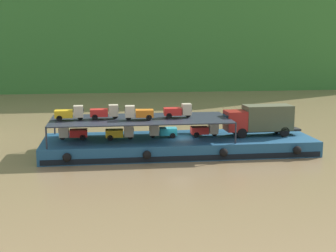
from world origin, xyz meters
TOP-DOWN VIEW (x-y plane):
  - ground_plane at (0.00, 0.00)m, footprint 400.00×400.00m
  - cargo_barge at (-0.00, -0.04)m, footprint 26.66×8.53m
  - covered_lorry at (8.34, -0.02)m, footprint 7.91×2.49m
  - cargo_rack at (-3.80, 0.00)m, footprint 17.46×7.10m
  - mini_truck_lower_stern at (-10.42, 0.45)m, footprint 2.76×1.23m
  - mini_truck_lower_aft at (-5.82, -0.09)m, footprint 2.75×1.22m
  - mini_truck_lower_mid at (-1.60, 0.25)m, footprint 2.78×1.28m
  - mini_truck_lower_fore at (2.72, 0.29)m, footprint 2.76×1.23m
  - mini_truck_upper_stern at (-10.60, -0.02)m, footprint 2.79×1.28m
  - mini_truck_upper_mid at (-7.25, 0.24)m, footprint 2.75×1.22m
  - mini_truck_upper_fore at (-4.02, -0.68)m, footprint 2.78×1.28m
  - mini_truck_upper_bow at (-0.05, 0.11)m, footprint 2.76×1.24m

SIDE VIEW (x-z plane):
  - ground_plane at x=0.00m, z-range 0.00..0.00m
  - cargo_barge at x=0.00m, z-range 0.00..1.50m
  - mini_truck_lower_stern at x=-10.42m, z-range 1.50..2.88m
  - mini_truck_lower_aft at x=-5.82m, z-range 1.50..2.88m
  - mini_truck_lower_mid at x=-1.60m, z-range 1.50..2.88m
  - mini_truck_lower_fore at x=2.72m, z-range 1.50..2.88m
  - covered_lorry at x=8.34m, z-range 1.64..4.74m
  - cargo_rack at x=-3.80m, z-range 2.43..4.43m
  - mini_truck_upper_stern at x=-10.60m, z-range 3.50..4.88m
  - mini_truck_upper_mid at x=-7.25m, z-range 3.50..4.88m
  - mini_truck_upper_fore at x=-4.02m, z-range 3.50..4.88m
  - mini_truck_upper_bow at x=-0.05m, z-range 3.50..4.88m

